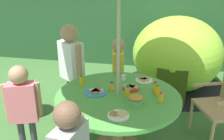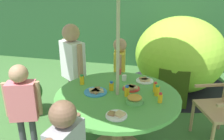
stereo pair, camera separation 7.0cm
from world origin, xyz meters
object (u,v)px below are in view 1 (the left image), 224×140
(cup_far, at_px, (124,78))
(plate_back_edge, at_px, (144,80))
(juice_bottle_center_back, at_px, (157,90))
(garden_table, at_px, (118,106))
(juice_bottle_near_right, at_px, (82,80))
(child_in_yellow_shirt, at_px, (118,66))
(child_in_white_shirt, at_px, (71,61))
(plate_mid_right, at_px, (118,115))
(plate_far_left, at_px, (96,92))
(potted_plant, at_px, (27,96))
(juice_bottle_mid_left, at_px, (112,86))
(juice_bottle_far_right, at_px, (161,97))
(child_in_pink_shirt, at_px, (23,102))
(snack_bowl, at_px, (136,99))
(juice_bottle_front_edge, at_px, (155,87))
(cup_near, at_px, (118,71))
(dome_tent, at_px, (176,53))
(plate_center_front, at_px, (131,88))
(juice_bottle_near_left, at_px, (127,91))

(cup_far, bearing_deg, plate_back_edge, 7.86)
(plate_back_edge, relative_size, juice_bottle_center_back, 1.78)
(garden_table, distance_m, juice_bottle_near_right, 0.54)
(child_in_yellow_shirt, relative_size, child_in_white_shirt, 0.83)
(garden_table, height_order, juice_bottle_near_right, juice_bottle_near_right)
(plate_mid_right, height_order, juice_bottle_center_back, juice_bottle_center_back)
(plate_far_left, height_order, cup_far, cup_far)
(cup_far, bearing_deg, child_in_yellow_shirt, 107.53)
(plate_mid_right, bearing_deg, juice_bottle_near_right, 132.75)
(potted_plant, height_order, child_in_white_shirt, child_in_white_shirt)
(juice_bottle_center_back, height_order, juice_bottle_mid_left, juice_bottle_center_back)
(child_in_yellow_shirt, height_order, juice_bottle_far_right, child_in_yellow_shirt)
(child_in_yellow_shirt, relative_size, child_in_pink_shirt, 1.03)
(snack_bowl, bearing_deg, juice_bottle_front_edge, 58.10)
(plate_back_edge, relative_size, plate_mid_right, 1.09)
(child_in_white_shirt, relative_size, plate_far_left, 5.39)
(juice_bottle_mid_left, relative_size, cup_near, 1.46)
(juice_bottle_near_right, bearing_deg, child_in_white_shirt, 124.89)
(garden_table, distance_m, dome_tent, 2.18)
(cup_near, bearing_deg, juice_bottle_center_back, -44.77)
(juice_bottle_far_right, xyz_separation_m, cup_near, (-0.56, 0.67, -0.01))
(potted_plant, height_order, plate_mid_right, plate_mid_right)
(plate_center_front, relative_size, cup_near, 2.68)
(juice_bottle_front_edge, height_order, cup_near, juice_bottle_front_edge)
(plate_center_front, height_order, juice_bottle_center_back, juice_bottle_center_back)
(plate_center_front, xyz_separation_m, cup_near, (-0.23, 0.43, 0.02))
(plate_mid_right, bearing_deg, juice_bottle_near_left, 86.88)
(potted_plant, relative_size, juice_bottle_front_edge, 4.83)
(plate_mid_right, xyz_separation_m, juice_bottle_near_right, (-0.56, 0.60, 0.05))
(juice_bottle_near_left, bearing_deg, juice_bottle_front_edge, 30.79)
(dome_tent, relative_size, child_in_pink_shirt, 2.00)
(garden_table, xyz_separation_m, plate_center_front, (0.12, 0.17, 0.15))
(plate_back_edge, relative_size, juice_bottle_front_edge, 1.83)
(plate_mid_right, xyz_separation_m, juice_bottle_mid_left, (-0.17, 0.52, 0.04))
(plate_far_left, relative_size, plate_center_front, 1.30)
(plate_center_front, bearing_deg, garden_table, -125.75)
(juice_bottle_near_left, height_order, juice_bottle_center_back, juice_bottle_center_back)
(plate_far_left, xyz_separation_m, plate_back_edge, (0.50, 0.44, -0.00))
(garden_table, height_order, child_in_yellow_shirt, child_in_yellow_shirt)
(garden_table, bearing_deg, juice_bottle_center_back, 10.28)
(juice_bottle_near_right, bearing_deg, plate_mid_right, -47.25)
(child_in_white_shirt, height_order, juice_bottle_center_back, child_in_white_shirt)
(garden_table, distance_m, plate_back_edge, 0.53)
(dome_tent, bearing_deg, child_in_yellow_shirt, -122.69)
(cup_far, bearing_deg, snack_bowl, -69.24)
(dome_tent, height_order, juice_bottle_front_edge, dome_tent)
(cup_far, bearing_deg, juice_bottle_front_edge, -31.49)
(plate_back_edge, bearing_deg, garden_table, -120.02)
(potted_plant, xyz_separation_m, juice_bottle_front_edge, (1.84, -0.31, 0.46))
(plate_center_front, bearing_deg, cup_near, 118.33)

